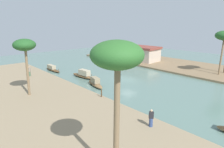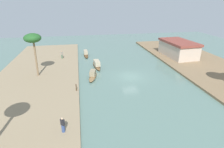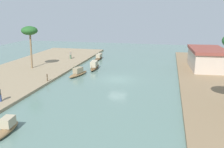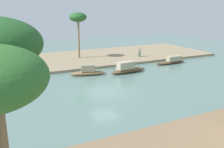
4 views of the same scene
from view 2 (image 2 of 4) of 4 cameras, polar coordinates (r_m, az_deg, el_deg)
name	(u,v)px [view 2 (image 2 of 4)]	position (r m, az deg, el deg)	size (l,w,h in m)	color
river_water	(131,77)	(29.51, 6.01, -0.83)	(77.79, 77.79, 0.00)	slate
riverbank_left	(34,83)	(29.21, -23.47, -2.59)	(47.87, 13.07, 0.33)	#937F60
riverbank_right	(212,70)	(36.45, 29.23, 1.20)	(47.87, 13.07, 0.33)	#846B4C
sampan_midstream	(86,54)	(41.07, -8.33, 6.39)	(4.99, 0.99, 1.06)	brown
sampan_foreground	(93,75)	(28.90, -6.12, -0.39)	(4.48, 2.05, 1.26)	brown
sampan_with_red_awning	(97,65)	(33.34, -4.92, 2.99)	(5.14, 1.44, 1.41)	brown
person_on_near_bank	(63,125)	(17.57, -15.37, -15.52)	(0.44, 0.44, 1.56)	#33477A
person_by_mooring	(62,55)	(38.86, -15.67, 5.87)	(0.50, 0.51, 1.59)	#4C664C
mooring_post	(76,87)	(24.48, -11.33, -4.23)	(0.14, 0.14, 0.94)	#4C3823
palm_tree_left_near	(33,39)	(29.75, -23.96, 10.14)	(2.53, 2.53, 6.75)	#7F6647
riverside_building	(178,49)	(41.27, 20.33, 7.61)	(9.11, 5.66, 3.31)	#C6B29E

